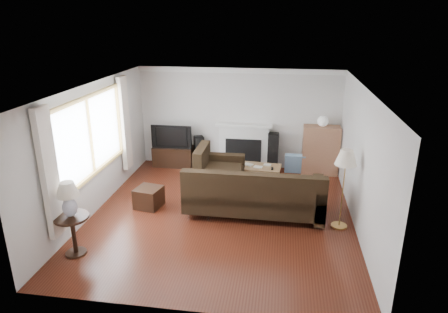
# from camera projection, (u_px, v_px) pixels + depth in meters

# --- Properties ---
(room) EXTENTS (5.10, 5.60, 2.54)m
(room) POSITION_uv_depth(u_px,v_px,m) (222.00, 154.00, 7.41)
(room) COLOR #481B10
(room) RESTS_ON ground
(window) EXTENTS (0.12, 2.74, 1.54)m
(window) POSITION_uv_depth(u_px,v_px,m) (91.00, 136.00, 7.47)
(window) COLOR olive
(window) RESTS_ON room
(curtain_near) EXTENTS (0.10, 0.35, 2.10)m
(curtain_near) POSITION_uv_depth(u_px,v_px,m) (49.00, 174.00, 6.09)
(curtain_near) COLOR white
(curtain_near) RESTS_ON room
(curtain_far) EXTENTS (0.10, 0.35, 2.10)m
(curtain_far) POSITION_uv_depth(u_px,v_px,m) (125.00, 124.00, 8.93)
(curtain_far) COLOR white
(curtain_far) RESTS_ON room
(fireplace) EXTENTS (1.40, 0.26, 1.15)m
(fireplace) POSITION_uv_depth(u_px,v_px,m) (244.00, 146.00, 10.07)
(fireplace) COLOR white
(fireplace) RESTS_ON room
(tv_stand) EXTENTS (1.02, 0.46, 0.51)m
(tv_stand) POSITION_uv_depth(u_px,v_px,m) (174.00, 156.00, 10.29)
(tv_stand) COLOR black
(tv_stand) RESTS_ON ground
(television) EXTENTS (1.03, 0.13, 0.59)m
(television) POSITION_uv_depth(u_px,v_px,m) (173.00, 136.00, 10.11)
(television) COLOR black
(television) RESTS_ON tv_stand
(speaker_left) EXTENTS (0.31, 0.33, 0.80)m
(speaker_left) POSITION_uv_depth(u_px,v_px,m) (199.00, 151.00, 10.21)
(speaker_left) COLOR black
(speaker_left) RESTS_ON ground
(speaker_right) EXTENTS (0.28, 0.33, 0.96)m
(speaker_right) POSITION_uv_depth(u_px,v_px,m) (273.00, 152.00, 9.92)
(speaker_right) COLOR black
(speaker_right) RESTS_ON ground
(bookshelf) EXTENTS (0.87, 0.41, 1.19)m
(bookshelf) POSITION_uv_depth(u_px,v_px,m) (320.00, 150.00, 9.69)
(bookshelf) COLOR #9D6749
(bookshelf) RESTS_ON ground
(globe_lamp) EXTENTS (0.25, 0.25, 0.25)m
(globe_lamp) POSITION_uv_depth(u_px,v_px,m) (323.00, 121.00, 9.44)
(globe_lamp) COLOR white
(globe_lamp) RESTS_ON bookshelf
(sectional_sofa) EXTENTS (2.88, 2.11, 0.93)m
(sectional_sofa) POSITION_uv_depth(u_px,v_px,m) (254.00, 192.00, 7.71)
(sectional_sofa) COLOR black
(sectional_sofa) RESTS_ON ground
(coffee_table) EXTENTS (1.08, 0.66, 0.40)m
(coffee_table) POSITION_uv_depth(u_px,v_px,m) (258.00, 174.00, 9.28)
(coffee_table) COLOR olive
(coffee_table) RESTS_ON ground
(footstool) EXTENTS (0.57, 0.57, 0.41)m
(footstool) POSITION_uv_depth(u_px,v_px,m) (149.00, 197.00, 8.08)
(footstool) COLOR black
(footstool) RESTS_ON ground
(floor_lamp) EXTENTS (0.47, 0.47, 1.49)m
(floor_lamp) POSITION_uv_depth(u_px,v_px,m) (343.00, 189.00, 7.13)
(floor_lamp) COLOR #B3823E
(floor_lamp) RESTS_ON ground
(side_table) EXTENTS (0.55, 0.55, 0.68)m
(side_table) POSITION_uv_depth(u_px,v_px,m) (74.00, 235.00, 6.43)
(side_table) COLOR black
(side_table) RESTS_ON ground
(table_lamp) EXTENTS (0.36, 0.36, 0.58)m
(table_lamp) POSITION_uv_depth(u_px,v_px,m) (69.00, 200.00, 6.22)
(table_lamp) COLOR silver
(table_lamp) RESTS_ON side_table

